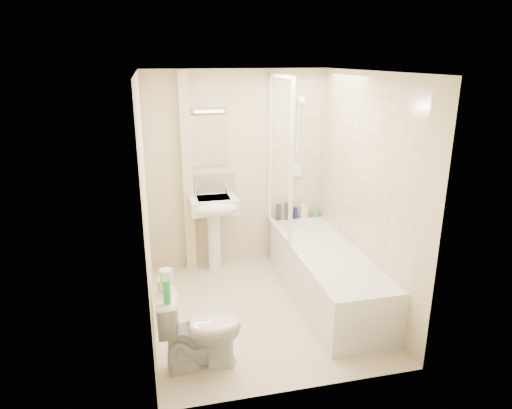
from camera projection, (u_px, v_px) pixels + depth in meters
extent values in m
plane|color=beige|center=(262.00, 309.00, 4.79)|extent=(2.50, 2.50, 0.00)
cube|color=beige|center=(238.00, 171.00, 5.58)|extent=(2.20, 0.02, 2.40)
cube|color=beige|center=(146.00, 208.00, 4.18)|extent=(0.02, 2.50, 2.40)
cube|color=beige|center=(367.00, 193.00, 4.66)|extent=(0.02, 2.50, 2.40)
cube|color=white|center=(263.00, 72.00, 4.05)|extent=(2.20, 2.50, 0.02)
cube|color=beige|center=(297.00, 150.00, 5.66)|extent=(0.70, 0.01, 1.75)
cube|color=beige|center=(363.00, 169.00, 4.68)|extent=(0.01, 2.10, 1.75)
cube|color=beige|center=(187.00, 175.00, 5.39)|extent=(0.12, 0.12, 2.40)
cube|color=beige|center=(211.00, 186.00, 5.55)|extent=(0.60, 0.02, 0.30)
cube|color=white|center=(210.00, 141.00, 5.38)|extent=(0.46, 0.01, 0.60)
cube|color=silver|center=(209.00, 109.00, 5.24)|extent=(0.42, 0.07, 0.07)
cube|color=white|center=(326.00, 274.00, 4.96)|extent=(0.70, 2.10, 0.55)
cube|color=white|center=(327.00, 255.00, 4.89)|extent=(0.56, 1.96, 0.05)
cube|color=white|center=(280.00, 156.00, 5.17)|extent=(0.01, 0.90, 1.80)
cube|color=white|center=(270.00, 149.00, 5.57)|extent=(0.04, 0.04, 1.80)
cube|color=white|center=(291.00, 165.00, 4.75)|extent=(0.04, 0.04, 1.80)
cube|color=white|center=(281.00, 76.00, 4.90)|extent=(0.04, 0.90, 0.04)
cube|color=white|center=(278.00, 229.00, 5.44)|extent=(0.04, 0.90, 0.03)
cylinder|color=white|center=(298.00, 140.00, 5.60)|extent=(0.02, 0.02, 0.90)
cylinder|color=white|center=(297.00, 176.00, 5.74)|extent=(0.05, 0.05, 0.02)
cylinder|color=white|center=(299.00, 103.00, 5.46)|extent=(0.05, 0.05, 0.02)
cylinder|color=white|center=(301.00, 101.00, 5.39)|extent=(0.08, 0.11, 0.11)
cube|color=white|center=(297.00, 170.00, 5.71)|extent=(0.10, 0.05, 0.14)
cylinder|color=white|center=(297.00, 137.00, 5.56)|extent=(0.01, 0.13, 0.84)
cylinder|color=white|center=(214.00, 241.00, 5.60)|extent=(0.16, 0.16, 0.75)
cube|color=white|center=(214.00, 204.00, 5.43)|extent=(0.55, 0.43, 0.17)
ellipsoid|color=white|center=(216.00, 209.00, 5.27)|extent=(0.55, 0.23, 0.17)
cube|color=silver|center=(213.00, 199.00, 5.41)|extent=(0.38, 0.28, 0.04)
cylinder|color=white|center=(197.00, 192.00, 5.45)|extent=(0.03, 0.03, 0.10)
cylinder|color=white|center=(227.00, 190.00, 5.53)|extent=(0.03, 0.03, 0.10)
sphere|color=white|center=(197.00, 187.00, 5.43)|extent=(0.04, 0.04, 0.04)
sphere|color=white|center=(227.00, 185.00, 5.51)|extent=(0.04, 0.04, 0.04)
cylinder|color=black|center=(278.00, 212.00, 5.77)|extent=(0.07, 0.07, 0.21)
cylinder|color=black|center=(287.00, 211.00, 5.79)|extent=(0.06, 0.06, 0.22)
cylinder|color=navy|center=(295.00, 213.00, 5.83)|extent=(0.06, 0.06, 0.15)
cylinder|color=#F6EABE|center=(303.00, 211.00, 5.85)|extent=(0.06, 0.06, 0.18)
cylinder|color=silver|center=(306.00, 212.00, 5.86)|extent=(0.06, 0.06, 0.16)
cylinder|color=green|center=(315.00, 214.00, 5.90)|extent=(0.07, 0.07, 0.09)
imported|color=white|center=(200.00, 329.00, 3.82)|extent=(0.42, 0.70, 0.70)
cylinder|color=white|center=(164.00, 285.00, 3.72)|extent=(0.12, 0.12, 0.10)
cylinder|color=white|center=(166.00, 275.00, 3.66)|extent=(0.11, 0.11, 0.10)
cylinder|color=green|center=(167.00, 292.00, 3.51)|extent=(0.06, 0.06, 0.19)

